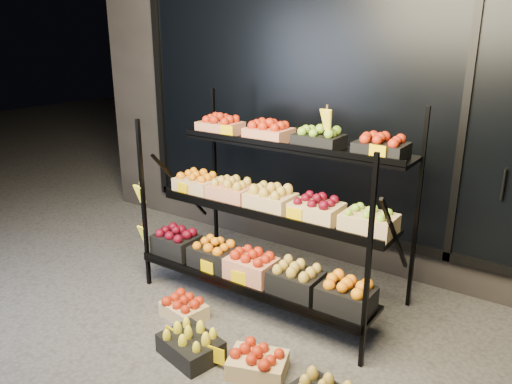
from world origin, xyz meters
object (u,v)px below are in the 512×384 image
Objects in this scene: floor_crate_midright at (258,362)px; display_rack at (268,211)px; floor_crate_left at (184,307)px; floor_crate_midleft at (191,344)px.

display_rack is at bearing 100.40° from floor_crate_midright.
floor_crate_left is 0.91m from floor_crate_midright.
floor_crate_left is at bearing -119.78° from display_rack.
display_rack is 1.21m from floor_crate_midleft.
floor_crate_midright is (0.88, -0.23, 0.01)m from floor_crate_left.
floor_crate_midright is at bearing 25.14° from floor_crate_midleft.
display_rack is 4.55× the size of floor_crate_midleft.
floor_crate_midright reaches higher than floor_crate_left.
display_rack is 1.23m from floor_crate_midright.
floor_crate_midleft is 1.07× the size of floor_crate_midright.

